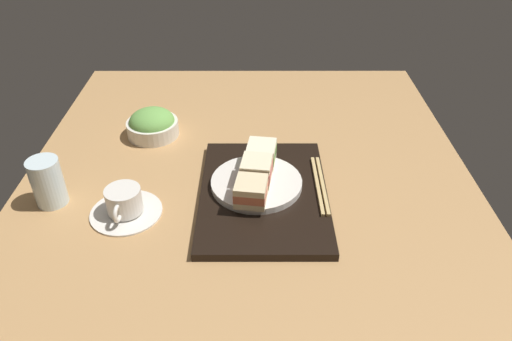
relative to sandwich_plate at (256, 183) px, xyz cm
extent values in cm
cube|color=tan|center=(-6.20, 1.89, -3.97)|extent=(140.00, 100.00, 3.00)
cube|color=black|center=(-1.72, -1.49, -1.59)|extent=(37.27, 26.31, 1.75)
cylinder|color=silver|center=(0.00, 0.00, 0.00)|extent=(19.16, 19.16, 1.44)
cube|color=beige|center=(-6.77, 1.08, 1.41)|extent=(7.25, 6.87, 1.38)
cube|color=#CC6B4C|center=(-6.77, 1.08, 3.01)|extent=(7.30, 6.98, 1.82)
cube|color=beige|center=(-6.77, 1.08, 4.61)|extent=(7.25, 6.87, 1.38)
cube|color=beige|center=(0.00, 0.00, 1.39)|extent=(7.25, 6.87, 1.35)
cube|color=#B74C42|center=(0.00, 0.00, 3.23)|extent=(7.63, 7.05, 2.33)
cube|color=beige|center=(0.00, 0.00, 5.07)|extent=(7.25, 6.87, 1.35)
cube|color=#EFE5C1|center=(6.77, -1.08, 1.34)|extent=(7.25, 6.87, 1.24)
cube|color=#669347|center=(6.77, -1.08, 3.02)|extent=(7.61, 6.98, 2.13)
cube|color=#EFE5C1|center=(6.77, -1.08, 4.70)|extent=(7.25, 6.87, 1.24)
cylinder|color=silver|center=(23.87, 26.04, -0.54)|extent=(12.81, 12.81, 3.87)
ellipsoid|color=#6BA84C|center=(23.87, 26.04, 1.40)|extent=(11.25, 11.25, 6.19)
cube|color=tan|center=(-0.15, -13.92, -0.37)|extent=(19.93, 0.86, 0.70)
cube|color=tan|center=(-0.16, -12.83, -0.37)|extent=(19.93, 0.86, 0.70)
cylinder|color=silver|center=(-6.78, 26.25, -2.07)|extent=(14.39, 14.39, 0.80)
cylinder|color=silver|center=(-6.78, 26.25, 0.86)|extent=(7.12, 7.12, 5.06)
cylinder|color=black|center=(-6.78, 26.25, 2.99)|extent=(6.55, 6.55, 0.40)
torus|color=silver|center=(-10.93, 26.56, 0.86)|extent=(3.68, 1.07, 3.63)
cylinder|color=silver|center=(-3.18, 42.19, 2.64)|extent=(6.34, 6.34, 10.21)
camera|label=1|loc=(-81.39, 0.19, 60.46)|focal=33.85mm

